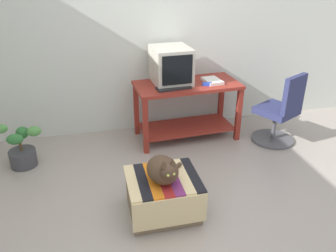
{
  "coord_description": "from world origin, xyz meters",
  "views": [
    {
      "loc": [
        -0.67,
        -2.15,
        2.06
      ],
      "look_at": [
        0.04,
        0.85,
        0.55
      ],
      "focal_mm": 36.59,
      "sensor_mm": 36.0,
      "label": 1
    }
  ],
  "objects_px": {
    "stapler": "(207,84)",
    "cat": "(163,170)",
    "potted_plant": "(22,150)",
    "office_chair": "(280,114)",
    "book": "(212,81)",
    "tv_monitor": "(171,66)",
    "ottoman_with_blanket": "(163,195)",
    "desk": "(187,101)",
    "keyboard": "(174,88)"
  },
  "relations": [
    {
      "from": "tv_monitor",
      "to": "cat",
      "type": "height_order",
      "value": "tv_monitor"
    },
    {
      "from": "cat",
      "to": "potted_plant",
      "type": "distance_m",
      "value": 1.78
    },
    {
      "from": "cat",
      "to": "potted_plant",
      "type": "bearing_deg",
      "value": 130.1
    },
    {
      "from": "desk",
      "to": "keyboard",
      "type": "xyz_separation_m",
      "value": [
        -0.21,
        -0.15,
        0.24
      ]
    },
    {
      "from": "stapler",
      "to": "cat",
      "type": "bearing_deg",
      "value": 166.06
    },
    {
      "from": "keyboard",
      "to": "office_chair",
      "type": "xyz_separation_m",
      "value": [
        1.26,
        -0.26,
        -0.34
      ]
    },
    {
      "from": "desk",
      "to": "office_chair",
      "type": "bearing_deg",
      "value": -24.18
    },
    {
      "from": "potted_plant",
      "to": "stapler",
      "type": "xyz_separation_m",
      "value": [
        2.13,
        0.12,
        0.54
      ]
    },
    {
      "from": "ottoman_with_blanket",
      "to": "potted_plant",
      "type": "relative_size",
      "value": 1.17
    },
    {
      "from": "desk",
      "to": "book",
      "type": "xyz_separation_m",
      "value": [
        0.31,
        -0.03,
        0.25
      ]
    },
    {
      "from": "ottoman_with_blanket",
      "to": "book",
      "type": "bearing_deg",
      "value": 55.69
    },
    {
      "from": "tv_monitor",
      "to": "cat",
      "type": "distance_m",
      "value": 1.61
    },
    {
      "from": "book",
      "to": "stapler",
      "type": "bearing_deg",
      "value": -141.63
    },
    {
      "from": "ottoman_with_blanket",
      "to": "office_chair",
      "type": "bearing_deg",
      "value": 30.0
    },
    {
      "from": "desk",
      "to": "stapler",
      "type": "distance_m",
      "value": 0.35
    },
    {
      "from": "desk",
      "to": "stapler",
      "type": "height_order",
      "value": "stapler"
    },
    {
      "from": "tv_monitor",
      "to": "ottoman_with_blanket",
      "type": "bearing_deg",
      "value": -109.48
    },
    {
      "from": "office_chair",
      "to": "stapler",
      "type": "relative_size",
      "value": 8.09
    },
    {
      "from": "potted_plant",
      "to": "office_chair",
      "type": "height_order",
      "value": "office_chair"
    },
    {
      "from": "desk",
      "to": "keyboard",
      "type": "bearing_deg",
      "value": -147.88
    },
    {
      "from": "desk",
      "to": "potted_plant",
      "type": "distance_m",
      "value": 1.97
    },
    {
      "from": "cat",
      "to": "potted_plant",
      "type": "height_order",
      "value": "cat"
    },
    {
      "from": "potted_plant",
      "to": "cat",
      "type": "bearing_deg",
      "value": -41.47
    },
    {
      "from": "tv_monitor",
      "to": "book",
      "type": "xyz_separation_m",
      "value": [
        0.49,
        -0.1,
        -0.19
      ]
    },
    {
      "from": "potted_plant",
      "to": "stapler",
      "type": "distance_m",
      "value": 2.2
    },
    {
      "from": "desk",
      "to": "ottoman_with_blanket",
      "type": "bearing_deg",
      "value": -117.09
    },
    {
      "from": "keyboard",
      "to": "cat",
      "type": "height_order",
      "value": "keyboard"
    },
    {
      "from": "office_chair",
      "to": "keyboard",
      "type": "bearing_deg",
      "value": -38.79
    },
    {
      "from": "keyboard",
      "to": "ottoman_with_blanket",
      "type": "height_order",
      "value": "keyboard"
    },
    {
      "from": "ottoman_with_blanket",
      "to": "cat",
      "type": "height_order",
      "value": "cat"
    },
    {
      "from": "keyboard",
      "to": "stapler",
      "type": "xyz_separation_m",
      "value": [
        0.41,
        0.01,
        0.01
      ]
    },
    {
      "from": "desk",
      "to": "book",
      "type": "height_order",
      "value": "book"
    },
    {
      "from": "keyboard",
      "to": "book",
      "type": "bearing_deg",
      "value": 5.54
    },
    {
      "from": "potted_plant",
      "to": "office_chair",
      "type": "bearing_deg",
      "value": -3.04
    },
    {
      "from": "tv_monitor",
      "to": "keyboard",
      "type": "relative_size",
      "value": 1.3
    },
    {
      "from": "cat",
      "to": "potted_plant",
      "type": "relative_size",
      "value": 0.75
    },
    {
      "from": "tv_monitor",
      "to": "stapler",
      "type": "relative_size",
      "value": 4.72
    },
    {
      "from": "cat",
      "to": "office_chair",
      "type": "distance_m",
      "value": 1.95
    },
    {
      "from": "tv_monitor",
      "to": "potted_plant",
      "type": "relative_size",
      "value": 0.98
    },
    {
      "from": "book",
      "to": "stapler",
      "type": "xyz_separation_m",
      "value": [
        -0.1,
        -0.1,
        0.0
      ]
    },
    {
      "from": "office_chair",
      "to": "stapler",
      "type": "bearing_deg",
      "value": -44.93
    },
    {
      "from": "keyboard",
      "to": "stapler",
      "type": "bearing_deg",
      "value": -5.48
    },
    {
      "from": "book",
      "to": "cat",
      "type": "xyz_separation_m",
      "value": [
        -0.92,
        -1.38,
        -0.25
      ]
    },
    {
      "from": "book",
      "to": "ottoman_with_blanket",
      "type": "xyz_separation_m",
      "value": [
        -0.91,
        -1.34,
        -0.55
      ]
    },
    {
      "from": "cat",
      "to": "potted_plant",
      "type": "xyz_separation_m",
      "value": [
        -1.32,
        1.16,
        -0.29
      ]
    },
    {
      "from": "stapler",
      "to": "tv_monitor",
      "type": "bearing_deg",
      "value": 80.25
    },
    {
      "from": "tv_monitor",
      "to": "keyboard",
      "type": "bearing_deg",
      "value": -98.76
    },
    {
      "from": "keyboard",
      "to": "stapler",
      "type": "distance_m",
      "value": 0.41
    },
    {
      "from": "cat",
      "to": "book",
      "type": "bearing_deg",
      "value": 47.98
    },
    {
      "from": "office_chair",
      "to": "desk",
      "type": "bearing_deg",
      "value": -48.15
    }
  ]
}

